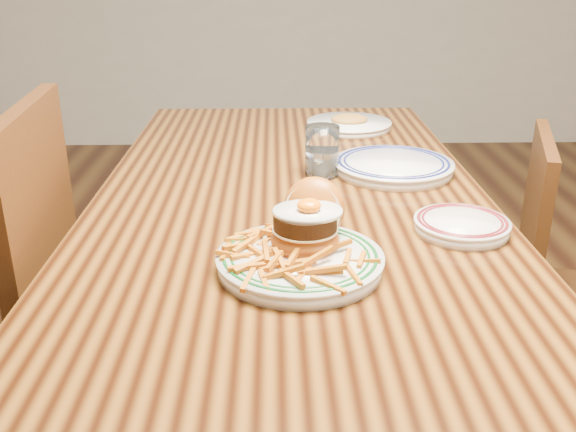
{
  "coord_description": "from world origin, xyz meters",
  "views": [
    {
      "loc": [
        -0.04,
        -1.34,
        1.23
      ],
      "look_at": [
        -0.02,
        -0.38,
        0.84
      ],
      "focal_mm": 40.0,
      "sensor_mm": 36.0,
      "label": 1
    }
  ],
  "objects_px": {
    "table": "(291,226)",
    "main_plate": "(303,245)",
    "side_plate": "(462,224)",
    "chair_right": "(571,292)"
  },
  "relations": [
    {
      "from": "main_plate",
      "to": "chair_right",
      "type": "bearing_deg",
      "value": 48.46
    },
    {
      "from": "table",
      "to": "chair_right",
      "type": "bearing_deg",
      "value": 4.89
    },
    {
      "from": "chair_right",
      "to": "side_plate",
      "type": "bearing_deg",
      "value": 55.51
    },
    {
      "from": "side_plate",
      "to": "chair_right",
      "type": "bearing_deg",
      "value": 47.49
    },
    {
      "from": "side_plate",
      "to": "table",
      "type": "bearing_deg",
      "value": 151.71
    },
    {
      "from": "side_plate",
      "to": "main_plate",
      "type": "bearing_deg",
      "value": -146.93
    },
    {
      "from": "table",
      "to": "main_plate",
      "type": "distance_m",
      "value": 0.4
    },
    {
      "from": "table",
      "to": "main_plate",
      "type": "bearing_deg",
      "value": -88.64
    },
    {
      "from": "table",
      "to": "side_plate",
      "type": "height_order",
      "value": "side_plate"
    },
    {
      "from": "main_plate",
      "to": "table",
      "type": "bearing_deg",
      "value": 107.77
    }
  ]
}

